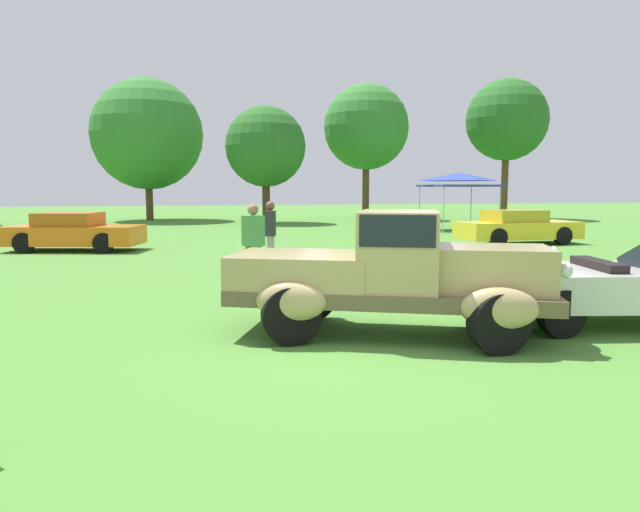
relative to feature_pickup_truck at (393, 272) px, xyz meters
The scene contains 12 objects.
ground_plane 1.05m from the feature_pickup_truck, 143.51° to the right, with size 120.00×120.00×0.00m, color #4C8433.
feature_pickup_truck is the anchor object (origin of this frame).
neighbor_convertible 3.70m from the feature_pickup_truck, ahead, with size 4.46×2.47×1.40m.
show_car_orange 13.88m from the feature_pickup_truck, 116.84° to the left, with size 4.43×2.67×1.22m.
show_car_yellow 14.30m from the feature_pickup_truck, 51.78° to the left, with size 4.40×1.87×1.22m.
spectator_near_truck 4.36m from the feature_pickup_truck, 109.12° to the left, with size 0.46×0.43×1.69m.
spectator_far_side 6.47m from the feature_pickup_truck, 96.70° to the left, with size 0.33×0.44×1.69m.
canopy_tent_left_field 20.48m from the feature_pickup_truck, 61.26° to the left, with size 3.07×3.07×2.71m.
treeline_mid_left 30.72m from the feature_pickup_truck, 99.33° to the left, with size 6.73×6.73×8.61m.
treeline_center 25.98m from the feature_pickup_truck, 86.12° to the left, with size 4.54×4.54×6.59m.
treeline_mid_right 30.12m from the feature_pickup_truck, 73.26° to the left, with size 5.39×5.39×8.53m.
treeline_far_right 32.49m from the feature_pickup_truck, 56.94° to the left, with size 5.19×5.19×8.92m.
Camera 1 is at (-2.24, -7.02, 2.01)m, focal length 32.52 mm.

